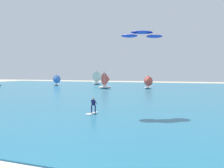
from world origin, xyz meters
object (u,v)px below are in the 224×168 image
sailboat_leading (147,82)px  sailboat_mid_left (56,80)px  kite (142,35)px  kitesurfer (92,108)px  sailboat_mid_right (107,81)px  sailboat_far_left (98,78)px

sailboat_leading → sailboat_mid_left: 32.18m
kite → sailboat_leading: size_ratio=1.29×
sailboat_leading → sailboat_mid_left: bearing=172.2°
kitesurfer → kite: size_ratio=0.40×
kite → sailboat_mid_right: 35.82m
kite → sailboat_far_left: (-26.28, 50.58, -6.28)m
kite → sailboat_leading: bearing=98.2°
kite → sailboat_mid_right: kite is taller
kitesurfer → sailboat_far_left: size_ratio=0.37×
kitesurfer → sailboat_mid_right: 36.89m
sailboat_mid_right → sailboat_leading: bearing=13.9°
kitesurfer → kite: bearing=38.2°
kitesurfer → sailboat_leading: size_ratio=0.51×
sailboat_mid_right → sailboat_mid_left: bearing=161.5°
sailboat_mid_left → sailboat_far_left: (10.53, 12.07, 0.66)m
sailboat_leading → sailboat_far_left: sailboat_far_left is taller
sailboat_far_left → sailboat_leading: bearing=-37.6°
kite → sailboat_mid_right: (-15.78, 31.48, -6.55)m
kitesurfer → sailboat_leading: bearing=90.4°
sailboat_far_left → sailboat_mid_right: (10.50, -19.10, -0.27)m
kitesurfer → sailboat_far_left: sailboat_far_left is taller
sailboat_mid_left → sailboat_far_left: size_ratio=0.74×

